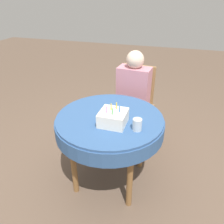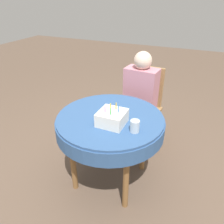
{
  "view_description": "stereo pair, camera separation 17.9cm",
  "coord_description": "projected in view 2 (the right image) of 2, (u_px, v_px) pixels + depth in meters",
  "views": [
    {
      "loc": [
        0.49,
        -1.52,
        1.65
      ],
      "look_at": [
        0.03,
        -0.03,
        0.77
      ],
      "focal_mm": 35.0,
      "sensor_mm": 36.0,
      "label": 1
    },
    {
      "loc": [
        0.66,
        -1.46,
        1.65
      ],
      "look_at": [
        0.03,
        -0.03,
        0.77
      ],
      "focal_mm": 35.0,
      "sensor_mm": 36.0,
      "label": 2
    }
  ],
  "objects": [
    {
      "name": "birthday_cake",
      "position": [
        112.0,
        118.0,
        1.73
      ],
      "size": [
        0.21,
        0.21,
        0.17
      ],
      "color": "white",
      "rests_on": "dining_table"
    },
    {
      "name": "chair",
      "position": [
        142.0,
        104.0,
        2.57
      ],
      "size": [
        0.46,
        0.46,
        0.9
      ],
      "rotation": [
        0.0,
        0.0,
        -0.1
      ],
      "color": "#A37A4C",
      "rests_on": "ground_plane"
    },
    {
      "name": "ground_plane",
      "position": [
        110.0,
        177.0,
        2.2
      ],
      "size": [
        12.0,
        12.0,
        0.0
      ],
      "primitive_type": "plane",
      "color": "brown"
    },
    {
      "name": "dining_table",
      "position": [
        110.0,
        125.0,
        1.9
      ],
      "size": [
        0.93,
        0.93,
        0.71
      ],
      "color": "#335689",
      "rests_on": "ground_plane"
    },
    {
      "name": "drinking_glass",
      "position": [
        135.0,
        126.0,
        1.64
      ],
      "size": [
        0.07,
        0.07,
        0.1
      ],
      "color": "silver",
      "rests_on": "dining_table"
    },
    {
      "name": "person",
      "position": [
        140.0,
        93.0,
        2.4
      ],
      "size": [
        0.37,
        0.31,
        1.11
      ],
      "rotation": [
        0.0,
        0.0,
        -0.1
      ],
      "color": "beige",
      "rests_on": "ground_plane"
    }
  ]
}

